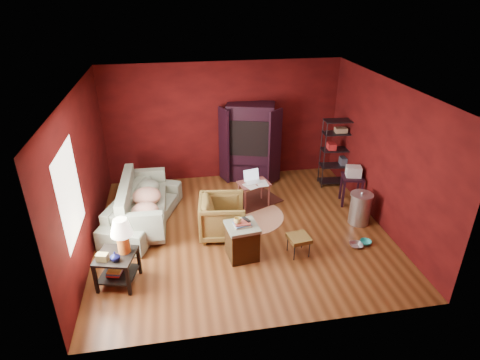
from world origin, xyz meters
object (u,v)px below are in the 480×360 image
(hamper, at_px, (242,240))
(sofa, at_px, (142,205))
(laptop_desk, at_px, (254,185))
(armchair, at_px, (222,215))
(side_table, at_px, (119,246))
(tv_armoire, at_px, (250,141))
(wire_shelving, at_px, (339,150))

(hamper, bearing_deg, sofa, 141.57)
(laptop_desk, bearing_deg, armchair, -141.52)
(side_table, relative_size, tv_armoire, 0.61)
(side_table, bearing_deg, hamper, 8.82)
(sofa, relative_size, armchair, 2.61)
(side_table, xyz_separation_m, tv_armoire, (2.73, 3.37, 0.29))
(sofa, xyz_separation_m, wire_shelving, (4.45, 1.02, 0.44))
(armchair, relative_size, laptop_desk, 1.09)
(laptop_desk, bearing_deg, sofa, 175.93)
(armchair, bearing_deg, hamper, -154.68)
(armchair, xyz_separation_m, wire_shelving, (2.95, 1.67, 0.45))
(armchair, height_order, hamper, armchair)
(hamper, bearing_deg, laptop_desk, 72.22)
(armchair, height_order, laptop_desk, armchair)
(sofa, distance_m, hamper, 2.24)
(tv_armoire, bearing_deg, laptop_desk, -81.48)
(side_table, height_order, hamper, side_table)
(armchair, xyz_separation_m, laptop_desk, (0.81, 1.01, 0.06))
(armchair, relative_size, tv_armoire, 0.46)
(armchair, distance_m, side_table, 2.06)
(sofa, relative_size, tv_armoire, 1.19)
(hamper, distance_m, wire_shelving, 3.66)
(armchair, distance_m, hamper, 0.79)
(side_table, height_order, laptop_desk, side_table)
(armchair, bearing_deg, wire_shelving, -53.48)
(sofa, height_order, laptop_desk, sofa)
(tv_armoire, xyz_separation_m, wire_shelving, (1.97, -0.65, -0.10))
(side_table, bearing_deg, wire_shelving, 30.06)
(laptop_desk, height_order, tv_armoire, tv_armoire)
(side_table, bearing_deg, armchair, 30.91)
(sofa, xyz_separation_m, laptop_desk, (2.31, 0.36, 0.05))
(sofa, relative_size, laptop_desk, 2.86)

